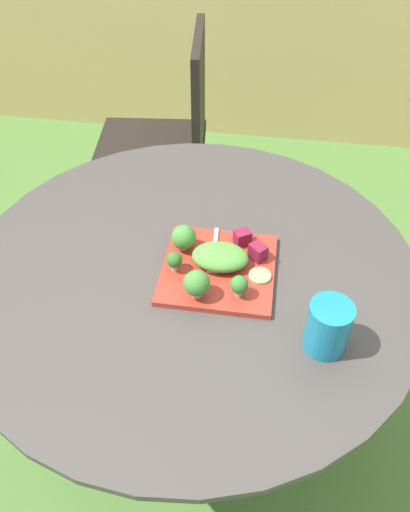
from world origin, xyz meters
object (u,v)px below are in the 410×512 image
Objects in this scene: drinking_glass at (327,329)px; patio_chair at (172,129)px; salad_plate at (218,269)px; fork at (214,254)px.

patio_chair is at bearing 116.18° from drinking_glass.
salad_plate is at bearing 143.71° from drinking_glass.
drinking_glass is 0.75× the size of fork.
fork is at bearing -72.00° from patio_chair.
patio_chair is 5.82× the size of fork.
patio_chair is 1.02m from salad_plate.
salad_plate is at bearing -71.80° from patio_chair.
drinking_glass is at bearing -63.82° from patio_chair.
salad_plate is at bearing -67.24° from fork.
drinking_glass is (0.55, -1.13, 0.25)m from patio_chair.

